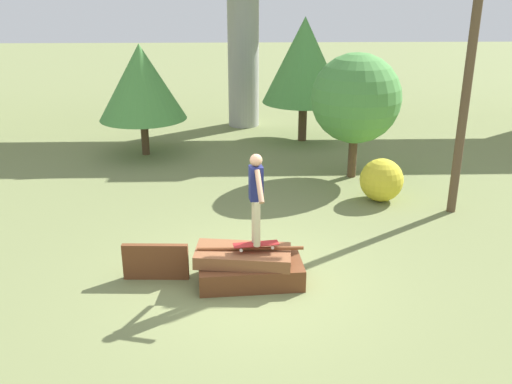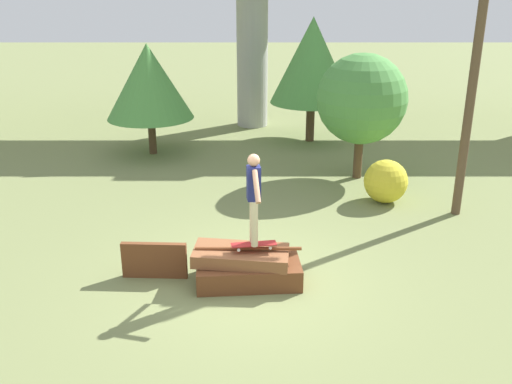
# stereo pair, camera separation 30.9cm
# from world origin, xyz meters

# --- Properties ---
(ground_plane) EXTENTS (80.00, 80.00, 0.00)m
(ground_plane) POSITION_xyz_m (0.00, 0.00, 0.00)
(ground_plane) COLOR olive
(scrap_pile) EXTENTS (1.95, 1.08, 0.69)m
(scrap_pile) POSITION_xyz_m (-0.04, 0.01, 0.30)
(scrap_pile) COLOR brown
(scrap_pile) RESTS_ON ground_plane
(scrap_plank_loose) EXTENTS (1.18, 0.16, 0.68)m
(scrap_plank_loose) POSITION_xyz_m (-1.70, 0.17, 0.34)
(scrap_plank_loose) COLOR brown
(scrap_plank_loose) RESTS_ON ground_plane
(skateboard) EXTENTS (0.81, 0.31, 0.09)m
(skateboard) POSITION_xyz_m (0.10, -0.05, 0.77)
(skateboard) COLOR maroon
(skateboard) RESTS_ON scrap_pile
(skater) EXTENTS (0.25, 1.08, 1.62)m
(skater) POSITION_xyz_m (0.10, -0.05, 1.72)
(skater) COLOR #C6B78E
(skater) RESTS_ON skateboard
(utility_pole) EXTENTS (1.30, 0.20, 6.32)m
(utility_pole) POSITION_xyz_m (4.75, 3.16, 3.28)
(utility_pole) COLOR brown
(utility_pole) RESTS_ON ground_plane
(tree_behind_left) EXTENTS (2.60, 2.60, 3.33)m
(tree_behind_left) POSITION_xyz_m (-3.05, 7.96, 2.22)
(tree_behind_left) COLOR #4C3823
(tree_behind_left) RESTS_ON ground_plane
(tree_behind_right) EXTENTS (2.35, 2.35, 3.33)m
(tree_behind_right) POSITION_xyz_m (2.88, 5.69, 2.15)
(tree_behind_right) COLOR #4C3823
(tree_behind_right) RESTS_ON ground_plane
(tree_mid_back) EXTENTS (2.68, 2.68, 3.98)m
(tree_mid_back) POSITION_xyz_m (1.93, 9.43, 2.63)
(tree_mid_back) COLOR #4C3823
(tree_mid_back) RESTS_ON ground_plane
(bush_yellow_flowering) EXTENTS (1.05, 1.05, 1.05)m
(bush_yellow_flowering) POSITION_xyz_m (3.25, 3.89, 0.52)
(bush_yellow_flowering) COLOR gold
(bush_yellow_flowering) RESTS_ON ground_plane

